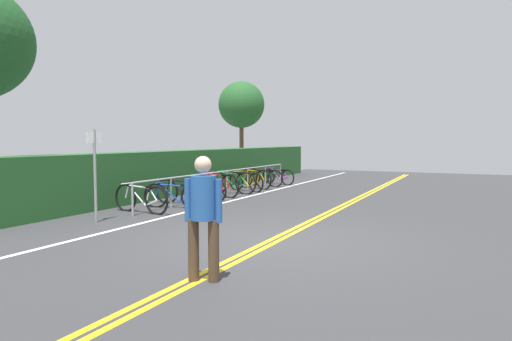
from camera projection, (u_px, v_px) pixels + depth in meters
ground_plane at (275, 242)px, 8.21m from camera, size 38.30×12.42×0.05m
centre_line_yellow_inner at (279, 241)px, 8.17m from camera, size 34.47×0.10×0.00m
centre_line_yellow_outer at (270, 240)px, 8.24m from camera, size 34.47×0.10×0.00m
bike_lane_stripe_white at (132, 225)px, 9.62m from camera, size 34.47×0.12×0.00m
bike_rack at (227, 176)px, 14.89m from camera, size 9.14×0.05×0.81m
bicycle_0 at (141, 199)px, 11.29m from camera, size 0.46×1.79×0.75m
bicycle_1 at (174, 196)px, 12.09m from camera, size 0.55×1.71×0.71m
bicycle_2 at (183, 191)px, 12.86m from camera, size 0.46×1.78×0.75m
bicycle_3 at (205, 189)px, 13.75m from camera, size 0.46×1.63×0.68m
bicycle_4 at (218, 185)px, 14.49m from camera, size 0.53×1.75×0.79m
bicycle_5 at (232, 183)px, 15.36m from camera, size 0.46×1.80×0.78m
bicycle_6 at (246, 182)px, 16.05m from camera, size 0.62×1.62×0.72m
bicycle_7 at (254, 179)px, 16.92m from camera, size 0.62×1.65×0.77m
bicycle_8 at (264, 178)px, 17.80m from camera, size 0.46×1.72×0.72m
bicycle_9 at (278, 176)px, 18.54m from camera, size 0.61×1.61×0.68m
pedestrian at (203, 210)px, 5.78m from camera, size 0.32×0.47×1.60m
sign_post_near at (95, 166)px, 9.93m from camera, size 0.36×0.09×2.03m
hedge_backdrop at (206, 169)px, 16.99m from camera, size 18.09×0.88×1.44m
tree_mid at (241, 105)px, 23.56m from camera, size 2.37×2.37×4.80m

